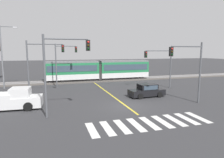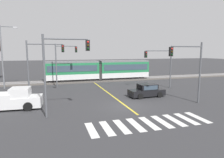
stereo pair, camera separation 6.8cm
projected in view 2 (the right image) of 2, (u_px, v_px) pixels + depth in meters
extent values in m
plane|color=#333335|center=(126.00, 106.00, 19.68)|extent=(200.00, 200.00, 0.00)
cube|color=#56514C|center=(92.00, 80.00, 35.70)|extent=(120.00, 4.00, 0.18)
cube|color=#939399|center=(93.00, 80.00, 34.99)|extent=(120.00, 0.08, 0.10)
cube|color=#939399|center=(91.00, 79.00, 36.36)|extent=(120.00, 0.08, 0.10)
cube|color=silver|center=(72.00, 76.00, 34.57)|extent=(9.00, 2.60, 0.90)
cube|color=#237A47|center=(72.00, 68.00, 34.37)|extent=(9.00, 2.60, 1.90)
cube|color=#384756|center=(73.00, 69.00, 33.11)|extent=(8.28, 0.04, 1.04)
cube|color=slate|center=(72.00, 62.00, 34.22)|extent=(9.00, 2.39, 0.28)
cylinder|color=black|center=(87.00, 78.00, 35.35)|extent=(0.70, 0.20, 0.70)
cylinder|color=black|center=(58.00, 79.00, 33.92)|extent=(0.70, 0.20, 0.70)
cube|color=silver|center=(124.00, 74.00, 37.30)|extent=(9.00, 2.60, 0.90)
cube|color=#237A47|center=(124.00, 67.00, 37.11)|extent=(9.00, 2.60, 1.90)
cube|color=#384756|center=(126.00, 67.00, 35.85)|extent=(8.28, 0.04, 1.04)
cube|color=slate|center=(124.00, 61.00, 36.95)|extent=(9.00, 2.39, 0.28)
cylinder|color=black|center=(136.00, 76.00, 38.08)|extent=(0.70, 0.20, 0.70)
cylinder|color=black|center=(111.00, 77.00, 36.66)|extent=(0.70, 0.20, 0.70)
cube|color=#2D2D2D|center=(99.00, 71.00, 35.84)|extent=(0.50, 2.34, 2.80)
cube|color=silver|center=(92.00, 130.00, 13.72)|extent=(0.57, 2.80, 0.01)
cube|color=silver|center=(107.00, 128.00, 14.04)|extent=(0.57, 2.80, 0.01)
cube|color=silver|center=(122.00, 126.00, 14.36)|extent=(0.57, 2.80, 0.01)
cube|color=silver|center=(136.00, 125.00, 14.68)|extent=(0.57, 2.80, 0.01)
cube|color=silver|center=(149.00, 123.00, 15.00)|extent=(0.57, 2.80, 0.01)
cube|color=silver|center=(162.00, 122.00, 15.32)|extent=(0.57, 2.80, 0.01)
cube|color=silver|center=(174.00, 120.00, 15.64)|extent=(0.57, 2.80, 0.01)
cube|color=silver|center=(186.00, 119.00, 15.96)|extent=(0.57, 2.80, 0.01)
cube|color=silver|center=(198.00, 117.00, 16.29)|extent=(0.57, 2.80, 0.01)
cube|color=gold|center=(109.00, 93.00, 25.36)|extent=(0.20, 17.86, 0.01)
cube|color=black|center=(146.00, 92.00, 23.54)|extent=(4.29, 1.93, 0.72)
cube|color=black|center=(147.00, 87.00, 23.48)|extent=(2.18, 1.63, 0.64)
cube|color=#384756|center=(140.00, 87.00, 23.14)|extent=(0.18, 1.43, 0.52)
cube|color=#384756|center=(151.00, 88.00, 22.75)|extent=(1.78, 0.14, 0.48)
cylinder|color=black|center=(140.00, 96.00, 22.35)|extent=(0.65, 0.25, 0.64)
cylinder|color=black|center=(134.00, 93.00, 23.93)|extent=(0.65, 0.25, 0.64)
cylinder|color=black|center=(160.00, 95.00, 23.20)|extent=(0.65, 0.25, 0.64)
cylinder|color=black|center=(152.00, 92.00, 24.79)|extent=(0.65, 0.25, 0.64)
cube|color=silver|center=(12.00, 102.00, 18.55)|extent=(5.51, 2.28, 0.96)
cube|color=silver|center=(20.00, 92.00, 18.61)|extent=(1.81, 1.94, 0.84)
cube|color=#384756|center=(29.00, 92.00, 18.78)|extent=(0.20, 1.70, 0.66)
cube|color=silver|center=(0.00, 94.00, 19.06)|extent=(2.70, 0.28, 0.36)
cylinder|color=black|center=(31.00, 101.00, 19.89)|extent=(0.82, 0.33, 0.80)
cylinder|color=black|center=(28.00, 107.00, 18.00)|extent=(0.82, 0.33, 0.80)
cylinder|color=#515459|center=(171.00, 68.00, 28.77)|extent=(0.18, 0.18, 5.83)
cylinder|color=#515459|center=(159.00, 51.00, 27.84)|extent=(4.00, 0.12, 0.12)
cube|color=black|center=(146.00, 54.00, 27.34)|extent=(0.32, 0.28, 0.90)
sphere|color=red|center=(146.00, 52.00, 27.16)|extent=(0.18, 0.18, 0.18)
sphere|color=#3A2706|center=(146.00, 54.00, 27.19)|extent=(0.18, 0.18, 0.18)
sphere|color=black|center=(146.00, 56.00, 27.23)|extent=(0.18, 0.18, 0.18)
cylinder|color=#515459|center=(45.00, 77.00, 15.85)|extent=(0.18, 0.18, 6.67)
cylinder|color=#515459|center=(66.00, 39.00, 15.93)|extent=(3.50, 0.12, 0.12)
cube|color=black|center=(88.00, 45.00, 16.51)|extent=(0.32, 0.28, 0.90)
sphere|color=red|center=(88.00, 42.00, 16.33)|extent=(0.18, 0.18, 0.18)
sphere|color=#3A2706|center=(88.00, 45.00, 16.36)|extent=(0.18, 0.18, 0.18)
sphere|color=black|center=(88.00, 49.00, 16.40)|extent=(0.18, 0.18, 0.18)
cylinder|color=#515459|center=(56.00, 65.00, 29.69)|extent=(0.18, 0.18, 6.43)
cylinder|color=#515459|center=(66.00, 46.00, 29.72)|extent=(3.00, 0.12, 0.12)
cube|color=black|center=(76.00, 49.00, 30.22)|extent=(0.32, 0.28, 0.90)
sphere|color=red|center=(76.00, 48.00, 30.04)|extent=(0.18, 0.18, 0.18)
sphere|color=#3A2706|center=(76.00, 49.00, 30.08)|extent=(0.18, 0.18, 0.18)
sphere|color=black|center=(76.00, 51.00, 30.12)|extent=(0.18, 0.18, 0.18)
cylinder|color=#515459|center=(28.00, 69.00, 23.05)|extent=(0.18, 0.18, 6.55)
cylinder|color=#515459|center=(45.00, 44.00, 23.22)|extent=(4.00, 0.12, 0.12)
cube|color=black|center=(63.00, 49.00, 23.87)|extent=(0.32, 0.28, 0.90)
sphere|color=red|center=(63.00, 46.00, 23.69)|extent=(0.18, 0.18, 0.18)
sphere|color=#3A2706|center=(63.00, 49.00, 23.72)|extent=(0.18, 0.18, 0.18)
sphere|color=black|center=(63.00, 51.00, 23.76)|extent=(0.18, 0.18, 0.18)
cylinder|color=#515459|center=(200.00, 73.00, 20.39)|extent=(0.18, 0.18, 6.24)
cylinder|color=#515459|center=(187.00, 46.00, 19.50)|extent=(3.50, 0.12, 0.12)
cube|color=black|center=(171.00, 52.00, 19.07)|extent=(0.32, 0.28, 0.90)
sphere|color=red|center=(172.00, 49.00, 18.89)|extent=(0.18, 0.18, 0.18)
sphere|color=#3A2706|center=(172.00, 52.00, 18.93)|extent=(0.18, 0.18, 0.18)
sphere|color=black|center=(172.00, 55.00, 18.97)|extent=(0.18, 0.18, 0.18)
cylinder|color=slate|center=(2.00, 57.00, 27.95)|extent=(0.20, 0.20, 8.90)
cylinder|color=slate|center=(8.00, 27.00, 27.63)|extent=(1.97, 0.12, 0.12)
cube|color=#B2B2B7|center=(15.00, 28.00, 27.93)|extent=(0.56, 0.28, 0.20)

